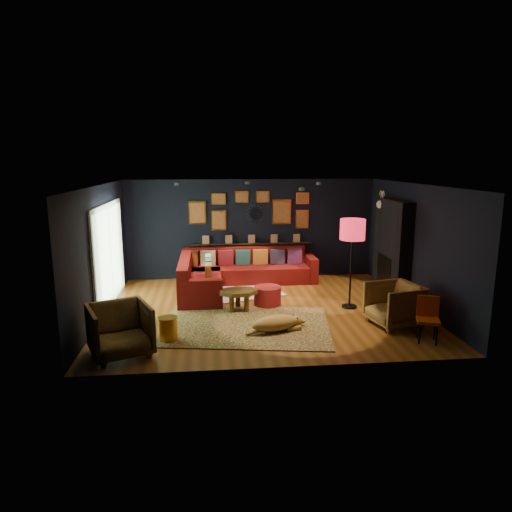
{
  "coord_description": "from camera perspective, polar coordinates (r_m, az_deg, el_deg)",
  "views": [
    {
      "loc": [
        -1.1,
        -9.1,
        3.08
      ],
      "look_at": [
        -0.13,
        0.3,
        1.09
      ],
      "focal_mm": 32.0,
      "sensor_mm": 36.0,
      "label": 1
    }
  ],
  "objects": [
    {
      "name": "gold_stool",
      "position": [
        8.17,
        -10.93,
        -8.92
      ],
      "size": [
        0.33,
        0.33,
        0.42
      ],
      "primitive_type": "cylinder",
      "color": "gold",
      "rests_on": "ground"
    },
    {
      "name": "armchair_left",
      "position": [
        7.66,
        -16.64,
        -8.58
      ],
      "size": [
        1.17,
        1.14,
        0.93
      ],
      "primitive_type": "imported",
      "rotation": [
        0.0,
        0.0,
        0.41
      ],
      "color": "#CA8D43",
      "rests_on": "ground"
    },
    {
      "name": "dog",
      "position": [
        8.41,
        2.4,
        -8.05
      ],
      "size": [
        1.36,
        0.94,
        0.39
      ],
      "primitive_type": null,
      "rotation": [
        0.0,
        0.0,
        0.29
      ],
      "color": "#BE8544",
      "rests_on": "leopard_rug"
    },
    {
      "name": "room_walls",
      "position": [
        9.29,
        0.97,
        2.68
      ],
      "size": [
        6.5,
        6.5,
        6.5
      ],
      "color": "black",
      "rests_on": "ground"
    },
    {
      "name": "pouf",
      "position": [
        9.88,
        1.44,
        -4.94
      ],
      "size": [
        0.59,
        0.59,
        0.39
      ],
      "primitive_type": "cylinder",
      "color": "maroon",
      "rests_on": "shag_rug"
    },
    {
      "name": "fireplace",
      "position": [
        11.04,
        16.54,
        0.65
      ],
      "size": [
        0.31,
        1.6,
        2.2
      ],
      "color": "black",
      "rests_on": "ground"
    },
    {
      "name": "sunburst_mirror",
      "position": [
        11.96,
        -0.1,
        5.27
      ],
      "size": [
        0.47,
        0.16,
        0.47
      ],
      "color": "silver",
      "rests_on": "room_walls"
    },
    {
      "name": "coffee_table",
      "position": [
        9.51,
        -2.2,
        -4.75
      ],
      "size": [
        0.88,
        0.69,
        0.41
      ],
      "rotation": [
        0.0,
        0.0,
        0.09
      ],
      "color": "brown",
      "rests_on": "shag_rug"
    },
    {
      "name": "ceiling_spots",
      "position": [
        9.98,
        0.44,
        8.9
      ],
      "size": [
        3.3,
        2.5,
        0.06
      ],
      "color": "black",
      "rests_on": "room_walls"
    },
    {
      "name": "gallery_wall",
      "position": [
        11.94,
        -0.65,
        5.77
      ],
      "size": [
        3.15,
        0.04,
        1.02
      ],
      "color": "gold",
      "rests_on": "room_walls"
    },
    {
      "name": "sliding_door",
      "position": [
        10.13,
        -17.84,
        0.04
      ],
      "size": [
        0.06,
        2.8,
        2.2
      ],
      "color": "white",
      "rests_on": "ground"
    },
    {
      "name": "floor_lamp",
      "position": [
        9.63,
        11.96,
        2.85
      ],
      "size": [
        0.52,
        0.52,
        1.9
      ],
      "color": "black",
      "rests_on": "ground"
    },
    {
      "name": "leopard_rug",
      "position": [
        8.75,
        -1.46,
        -8.67
      ],
      "size": [
        3.5,
        2.75,
        0.02
      ],
      "primitive_type": "cube",
      "rotation": [
        0.0,
        0.0,
        -0.16
      ],
      "color": "tan",
      "rests_on": "ground"
    },
    {
      "name": "ledge",
      "position": [
        12.03,
        -0.56,
        1.55
      ],
      "size": [
        3.2,
        0.12,
        0.04
      ],
      "primitive_type": "cube",
      "color": "black",
      "rests_on": "room_walls"
    },
    {
      "name": "sectional",
      "position": [
        11.26,
        -3.25,
        -2.3
      ],
      "size": [
        3.41,
        2.69,
        0.86
      ],
      "color": "maroon",
      "rests_on": "ground"
    },
    {
      "name": "deer_head",
      "position": [
        11.37,
        16.11,
        6.24
      ],
      "size": [
        0.5,
        0.28,
        0.45
      ],
      "color": "white",
      "rests_on": "fireplace"
    },
    {
      "name": "shag_rug",
      "position": [
        10.86,
        -2.67,
        -4.52
      ],
      "size": [
        2.4,
        2.04,
        0.03
      ],
      "primitive_type": "cube",
      "rotation": [
        0.0,
        0.0,
        0.31
      ],
      "color": "silver",
      "rests_on": "ground"
    },
    {
      "name": "orange_chair",
      "position": [
        8.46,
        20.7,
        -6.95
      ],
      "size": [
        0.47,
        0.47,
        0.78
      ],
      "rotation": [
        0.0,
        0.0,
        -0.34
      ],
      "color": "black",
      "rests_on": "ground"
    },
    {
      "name": "floor",
      "position": [
        9.67,
        0.94,
        -6.68
      ],
      "size": [
        6.5,
        6.5,
        0.0
      ],
      "primitive_type": "plane",
      "color": "brown",
      "rests_on": "ground"
    },
    {
      "name": "armchair_right",
      "position": [
        9.03,
        16.94,
        -5.58
      ],
      "size": [
        0.98,
        1.03,
        0.9
      ],
      "primitive_type": "imported",
      "rotation": [
        0.0,
        0.0,
        -1.35
      ],
      "color": "#CA8D43",
      "rests_on": "ground"
    }
  ]
}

